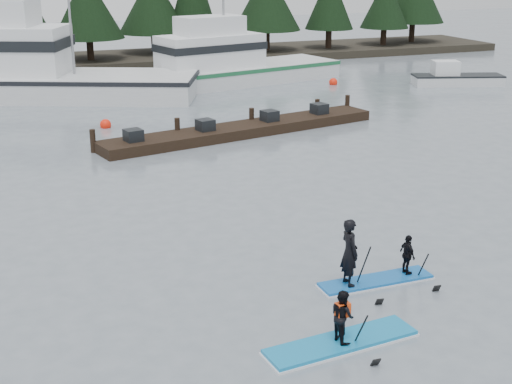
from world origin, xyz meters
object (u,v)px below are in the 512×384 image
object	(u,v)px
fishing_boat_large	(24,83)
paddleboard_solo	(342,330)
floating_dock	(243,130)
fishing_boat_medium	(228,74)
paddleboard_duo	(369,260)

from	to	relation	value
fishing_boat_large	paddleboard_solo	xyz separation A→B (m)	(4.14, -31.84, -0.45)
floating_dock	paddleboard_solo	world-z (taller)	paddleboard_solo
fishing_boat_medium	fishing_boat_large	bearing A→B (deg)	166.62
fishing_boat_large	floating_dock	xyz separation A→B (m)	(8.75, -13.33, -0.58)
paddleboard_duo	floating_dock	bearing A→B (deg)	81.11
fishing_boat_medium	floating_dock	world-z (taller)	fishing_boat_medium
floating_dock	paddleboard_solo	xyz separation A→B (m)	(-4.62, -18.51, 0.13)
floating_dock	fishing_boat_medium	bearing A→B (deg)	61.54
fishing_boat_large	paddleboard_solo	bearing A→B (deg)	-58.94
floating_dock	paddleboard_solo	bearing A→B (deg)	-116.05
fishing_boat_large	paddleboard_duo	world-z (taller)	fishing_boat_large
floating_dock	fishing_boat_large	bearing A→B (deg)	111.25
paddleboard_duo	paddleboard_solo	bearing A→B (deg)	-129.73
paddleboard_duo	fishing_boat_large	bearing A→B (deg)	102.09
floating_dock	paddleboard_duo	distance (m)	16.30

